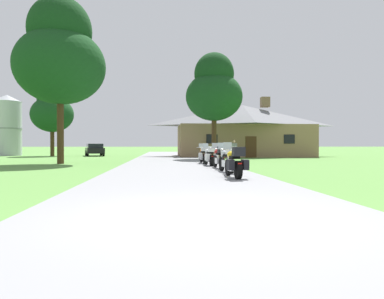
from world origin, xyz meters
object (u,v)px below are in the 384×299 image
object	(u,v)px
motorcycle_yellow_nearest_to_camera	(235,163)
motorcycle_silver_second_in_row	(227,159)
tree_left_far	(52,110)
motorcycle_white_fourth_in_row	(210,156)
bystander_gray_shirt_near_lodge	(234,149)
tree_by_lodge_front	(214,90)
tree_left_near	(60,56)
motorcycle_orange_farthest_in_row	(203,155)
parked_black_suv_far_left	(95,149)
metal_silo_distant	(7,125)
motorcycle_red_third_in_row	(219,157)

from	to	relation	value
motorcycle_yellow_nearest_to_camera	motorcycle_silver_second_in_row	world-z (taller)	same
tree_left_far	motorcycle_silver_second_in_row	bearing A→B (deg)	-59.69
motorcycle_white_fourth_in_row	bystander_gray_shirt_near_lodge	world-z (taller)	bystander_gray_shirt_near_lodge
motorcycle_white_fourth_in_row	tree_by_lodge_front	bearing A→B (deg)	74.09
tree_left_near	tree_by_lodge_front	size ratio (longest dim) A/B	1.18
bystander_gray_shirt_near_lodge	tree_left_far	world-z (taller)	tree_left_far
tree_by_lodge_front	tree_left_far	xyz separation A→B (m)	(-16.95, 10.36, -0.81)
motorcycle_silver_second_in_row	motorcycle_white_fourth_in_row	bearing A→B (deg)	84.78
motorcycle_yellow_nearest_to_camera	motorcycle_orange_farthest_in_row	xyz separation A→B (m)	(0.04, 10.42, 0.00)
tree_left_far	parked_black_suv_far_left	distance (m)	6.48
motorcycle_white_fourth_in_row	metal_silo_distant	world-z (taller)	metal_silo_distant
motorcycle_yellow_nearest_to_camera	parked_black_suv_far_left	bearing A→B (deg)	106.29
tree_left_far	metal_silo_distant	bearing A→B (deg)	157.41
motorcycle_white_fourth_in_row	motorcycle_orange_farthest_in_row	world-z (taller)	same
motorcycle_white_fourth_in_row	parked_black_suv_far_left	bearing A→B (deg)	110.18
bystander_gray_shirt_near_lodge	tree_left_near	size ratio (longest dim) A/B	0.15
tree_by_lodge_front	tree_left_near	bearing A→B (deg)	-149.06
motorcycle_white_fourth_in_row	motorcycle_yellow_nearest_to_camera	bearing A→B (deg)	-97.40
motorcycle_yellow_nearest_to_camera	metal_silo_distant	distance (m)	37.81
motorcycle_silver_second_in_row	tree_left_near	size ratio (longest dim) A/B	0.19
tree_by_lodge_front	tree_left_far	distance (m)	19.88
tree_left_near	parked_black_suv_far_left	bearing A→B (deg)	93.35
motorcycle_silver_second_in_row	metal_silo_distant	world-z (taller)	metal_silo_distant
motorcycle_white_fourth_in_row	tree_left_near	bearing A→B (deg)	151.77
motorcycle_orange_farthest_in_row	motorcycle_red_third_in_row	bearing A→B (deg)	-89.61
parked_black_suv_far_left	tree_left_far	bearing A→B (deg)	165.36
motorcycle_silver_second_in_row	bystander_gray_shirt_near_lodge	size ratio (longest dim) A/B	1.25
motorcycle_white_fourth_in_row	tree_by_lodge_front	xyz separation A→B (m)	(1.75, 10.55, 5.46)
motorcycle_silver_second_in_row	parked_black_suv_far_left	world-z (taller)	parked_black_suv_far_left
motorcycle_yellow_nearest_to_camera	tree_left_near	world-z (taller)	tree_left_near
motorcycle_white_fourth_in_row	motorcycle_orange_farthest_in_row	bearing A→B (deg)	85.52
motorcycle_silver_second_in_row	tree_left_near	world-z (taller)	tree_left_near
motorcycle_silver_second_in_row	motorcycle_orange_farthest_in_row	distance (m)	7.76
motorcycle_yellow_nearest_to_camera	tree_by_lodge_front	size ratio (longest dim) A/B	0.22
tree_by_lodge_front	tree_left_far	bearing A→B (deg)	148.57
motorcycle_white_fourth_in_row	metal_silo_distant	size ratio (longest dim) A/B	0.29
motorcycle_red_third_in_row	bystander_gray_shirt_near_lodge	distance (m)	14.75
bystander_gray_shirt_near_lodge	parked_black_suv_far_left	xyz separation A→B (m)	(-14.28, 9.26, -0.15)
motorcycle_orange_farthest_in_row	motorcycle_yellow_nearest_to_camera	bearing A→B (deg)	-92.30
tree_left_near	metal_silo_distant	size ratio (longest dim) A/B	1.54
parked_black_suv_far_left	tree_by_lodge_front	bearing A→B (deg)	-55.39
motorcycle_orange_farthest_in_row	metal_silo_distant	size ratio (longest dim) A/B	0.29
tree_left_far	parked_black_suv_far_left	size ratio (longest dim) A/B	1.70
tree_left_near	tree_by_lodge_front	world-z (taller)	tree_left_near
parked_black_suv_far_left	motorcycle_white_fourth_in_row	bearing A→B (deg)	-78.44
motorcycle_white_fourth_in_row	tree_left_far	xyz separation A→B (m)	(-15.20, 20.91, 4.65)
motorcycle_yellow_nearest_to_camera	tree_by_lodge_front	bearing A→B (deg)	80.65
motorcycle_yellow_nearest_to_camera	tree_left_near	distance (m)	16.36
tree_by_lodge_front	metal_silo_distant	size ratio (longest dim) A/B	1.30
motorcycle_yellow_nearest_to_camera	tree_left_far	size ratio (longest dim) A/B	0.25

